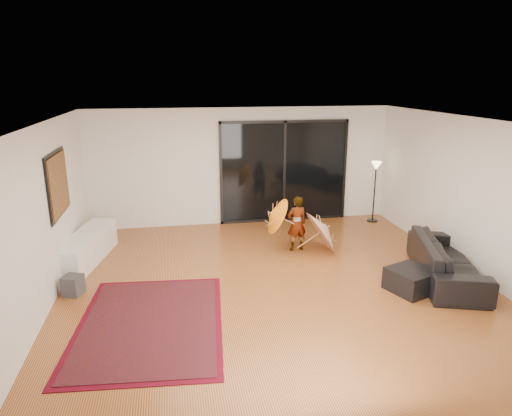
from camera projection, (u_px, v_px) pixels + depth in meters
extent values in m
plane|color=#AE652F|center=(275.00, 285.00, 7.65)|extent=(7.00, 7.00, 0.00)
plane|color=white|center=(277.00, 122.00, 6.90)|extent=(7.00, 7.00, 0.00)
plane|color=silver|center=(242.00, 167.00, 10.58)|extent=(7.00, 0.00, 7.00)
plane|color=silver|center=(366.00, 316.00, 3.97)|extent=(7.00, 0.00, 7.00)
plane|color=silver|center=(43.00, 219.00, 6.66)|extent=(0.00, 7.00, 7.00)
plane|color=silver|center=(473.00, 197.00, 7.89)|extent=(0.00, 7.00, 7.00)
cube|color=black|center=(284.00, 172.00, 10.77)|extent=(3.00, 0.04, 2.40)
cube|color=black|center=(285.00, 122.00, 10.43)|extent=(3.06, 0.06, 0.06)
cube|color=black|center=(283.00, 219.00, 11.07)|extent=(3.06, 0.06, 0.06)
cube|color=black|center=(284.00, 172.00, 10.75)|extent=(0.06, 0.06, 2.40)
cube|color=black|center=(57.00, 184.00, 7.52)|extent=(0.02, 1.28, 1.08)
cube|color=#1B4323|center=(59.00, 184.00, 7.52)|extent=(0.03, 1.18, 0.98)
cube|color=white|center=(87.00, 248.00, 8.54)|extent=(0.91, 2.02, 0.55)
cube|color=#424244|center=(73.00, 285.00, 7.26)|extent=(0.36, 0.36, 0.32)
cube|color=#4F0615|center=(150.00, 323.00, 6.44)|extent=(2.24, 2.96, 0.01)
cube|color=#601A09|center=(150.00, 323.00, 6.43)|extent=(2.07, 2.79, 0.02)
imported|color=black|center=(447.00, 260.00, 7.81)|extent=(1.58, 2.46, 0.67)
cube|color=black|center=(411.00, 280.00, 7.38)|extent=(0.84, 0.84, 0.37)
cylinder|color=black|center=(372.00, 220.00, 11.02)|extent=(0.25, 0.25, 0.03)
cylinder|color=black|center=(374.00, 194.00, 10.84)|extent=(0.03, 0.03, 1.34)
cone|color=#FFD899|center=(376.00, 166.00, 10.65)|extent=(0.25, 0.25, 0.20)
imported|color=#999999|center=(297.00, 224.00, 9.03)|extent=(0.44, 0.32, 1.11)
cone|color=orange|center=(270.00, 217.00, 8.84)|extent=(0.49, 0.75, 0.74)
cylinder|color=#B1814C|center=(270.00, 233.00, 8.93)|extent=(0.46, 0.02, 0.25)
cylinder|color=#B1814C|center=(270.00, 212.00, 8.81)|extent=(0.06, 0.02, 0.04)
cone|color=white|center=(328.00, 227.00, 9.01)|extent=(0.68, 0.95, 0.90)
cylinder|color=#B1814C|center=(327.00, 244.00, 9.11)|extent=(0.47, 0.02, 0.32)
cylinder|color=#B1814C|center=(328.00, 221.00, 8.98)|extent=(0.05, 0.02, 0.05)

